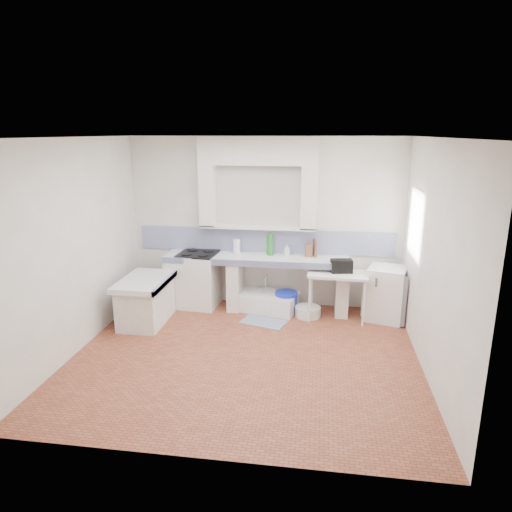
# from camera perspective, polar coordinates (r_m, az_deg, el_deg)

# --- Properties ---
(floor) EXTENTS (4.50, 4.50, 0.00)m
(floor) POSITION_cam_1_polar(r_m,az_deg,el_deg) (6.19, -1.36, -12.32)
(floor) COLOR #9A4F37
(floor) RESTS_ON ground
(ceiling) EXTENTS (4.50, 4.50, 0.00)m
(ceiling) POSITION_cam_1_polar(r_m,az_deg,el_deg) (5.49, -1.54, 14.56)
(ceiling) COLOR white
(ceiling) RESTS_ON ground
(wall_back) EXTENTS (4.50, 0.00, 4.50)m
(wall_back) POSITION_cam_1_polar(r_m,az_deg,el_deg) (7.61, 1.08, 4.14)
(wall_back) COLOR white
(wall_back) RESTS_ON ground
(wall_front) EXTENTS (4.50, 0.00, 4.50)m
(wall_front) POSITION_cam_1_polar(r_m,az_deg,el_deg) (3.83, -6.50, -7.35)
(wall_front) COLOR white
(wall_front) RESTS_ON ground
(wall_left) EXTENTS (0.00, 4.50, 4.50)m
(wall_left) POSITION_cam_1_polar(r_m,az_deg,el_deg) (6.44, -21.58, 1.02)
(wall_left) COLOR white
(wall_left) RESTS_ON ground
(wall_right) EXTENTS (0.00, 4.50, 4.50)m
(wall_right) POSITION_cam_1_polar(r_m,az_deg,el_deg) (5.76, 21.21, -0.55)
(wall_right) COLOR white
(wall_right) RESTS_ON ground
(alcove_mass) EXTENTS (1.90, 0.25, 0.45)m
(alcove_mass) POSITION_cam_1_polar(r_m,az_deg,el_deg) (7.37, 0.21, 12.98)
(alcove_mass) COLOR white
(alcove_mass) RESTS_ON ground
(window_frame) EXTENTS (0.35, 0.86, 1.06)m
(window_frame) POSITION_cam_1_polar(r_m,az_deg,el_deg) (6.90, 20.66, 3.69)
(window_frame) COLOR #3C2213
(window_frame) RESTS_ON ground
(lace_valance) EXTENTS (0.01, 0.84, 0.24)m
(lace_valance) POSITION_cam_1_polar(r_m,az_deg,el_deg) (6.81, 19.76, 6.88)
(lace_valance) COLOR white
(lace_valance) RESTS_ON ground
(counter_slab) EXTENTS (3.00, 0.60, 0.08)m
(counter_slab) POSITION_cam_1_polar(r_m,az_deg,el_deg) (7.46, 0.01, -0.35)
(counter_slab) COLOR white
(counter_slab) RESTS_ON ground
(counter_lip) EXTENTS (3.00, 0.04, 0.10)m
(counter_lip) POSITION_cam_1_polar(r_m,az_deg,el_deg) (7.19, -0.31, -0.95)
(counter_lip) COLOR navy
(counter_lip) RESTS_ON ground
(counter_pier_left) EXTENTS (0.20, 0.55, 0.82)m
(counter_pier_left) POSITION_cam_1_polar(r_m,az_deg,el_deg) (7.91, -10.10, -3.10)
(counter_pier_left) COLOR white
(counter_pier_left) RESTS_ON ground
(counter_pier_mid) EXTENTS (0.20, 0.55, 0.82)m
(counter_pier_mid) POSITION_cam_1_polar(r_m,az_deg,el_deg) (7.65, -2.59, -3.50)
(counter_pier_mid) COLOR white
(counter_pier_mid) RESTS_ON ground
(counter_pier_right) EXTENTS (0.20, 0.55, 0.82)m
(counter_pier_right) POSITION_cam_1_polar(r_m,az_deg,el_deg) (7.53, 10.64, -4.06)
(counter_pier_right) COLOR white
(counter_pier_right) RESTS_ON ground
(peninsula_top) EXTENTS (0.70, 1.10, 0.08)m
(peninsula_top) POSITION_cam_1_polar(r_m,az_deg,el_deg) (7.18, -13.68, -3.09)
(peninsula_top) COLOR white
(peninsula_top) RESTS_ON ground
(peninsula_base) EXTENTS (0.60, 1.00, 0.62)m
(peninsula_base) POSITION_cam_1_polar(r_m,az_deg,el_deg) (7.30, -13.51, -5.70)
(peninsula_base) COLOR white
(peninsula_base) RESTS_ON ground
(peninsula_lip) EXTENTS (0.04, 1.10, 0.10)m
(peninsula_lip) POSITION_cam_1_polar(r_m,az_deg,el_deg) (7.07, -11.19, -3.24)
(peninsula_lip) COLOR navy
(peninsula_lip) RESTS_ON ground
(backsplash) EXTENTS (4.27, 0.03, 0.40)m
(backsplash) POSITION_cam_1_polar(r_m,az_deg,el_deg) (7.66, 1.06, 1.91)
(backsplash) COLOR navy
(backsplash) RESTS_ON ground
(stove) EXTENTS (0.67, 0.65, 0.89)m
(stove) POSITION_cam_1_polar(r_m,az_deg,el_deg) (7.77, -7.15, -3.02)
(stove) COLOR white
(stove) RESTS_ON ground
(sink) EXTENTS (1.20, 0.83, 0.26)m
(sink) POSITION_cam_1_polar(r_m,az_deg,el_deg) (7.65, 1.01, -5.70)
(sink) COLOR white
(sink) RESTS_ON ground
(side_table) EXTENTS (0.94, 0.55, 0.04)m
(side_table) POSITION_cam_1_polar(r_m,az_deg,el_deg) (7.28, 10.02, -4.96)
(side_table) COLOR white
(side_table) RESTS_ON ground
(fridge) EXTENTS (0.68, 0.68, 0.85)m
(fridge) POSITION_cam_1_polar(r_m,az_deg,el_deg) (7.44, 15.89, -4.52)
(fridge) COLOR white
(fridge) RESTS_ON ground
(bucket_red) EXTENTS (0.32, 0.32, 0.28)m
(bucket_red) POSITION_cam_1_polar(r_m,az_deg,el_deg) (7.67, -0.22, -5.56)
(bucket_red) COLOR #B7132A
(bucket_red) RESTS_ON ground
(bucket_orange) EXTENTS (0.33, 0.33, 0.26)m
(bucket_orange) POSITION_cam_1_polar(r_m,az_deg,el_deg) (7.62, 1.33, -5.80)
(bucket_orange) COLOR orange
(bucket_orange) RESTS_ON ground
(bucket_blue) EXTENTS (0.42, 0.42, 0.34)m
(bucket_blue) POSITION_cam_1_polar(r_m,az_deg,el_deg) (7.54, 3.78, -5.73)
(bucket_blue) COLOR #142BD4
(bucket_blue) RESTS_ON ground
(basin_white) EXTENTS (0.54, 0.54, 0.16)m
(basin_white) POSITION_cam_1_polar(r_m,az_deg,el_deg) (7.43, 6.48, -6.89)
(basin_white) COLOR white
(basin_white) RESTS_ON ground
(water_bottle_a) EXTENTS (0.11, 0.11, 0.32)m
(water_bottle_a) POSITION_cam_1_polar(r_m,az_deg,el_deg) (7.81, 0.42, -5.02)
(water_bottle_a) COLOR silver
(water_bottle_a) RESTS_ON ground
(water_bottle_b) EXTENTS (0.09, 0.09, 0.31)m
(water_bottle_b) POSITION_cam_1_polar(r_m,az_deg,el_deg) (7.78, 2.67, -5.18)
(water_bottle_b) COLOR silver
(water_bottle_b) RESTS_ON ground
(black_bag) EXTENTS (0.35, 0.24, 0.20)m
(black_bag) POSITION_cam_1_polar(r_m,az_deg,el_deg) (7.18, 10.59, -1.24)
(black_bag) COLOR black
(black_bag) RESTS_ON side_table
(green_bottle_a) EXTENTS (0.09, 0.09, 0.30)m
(green_bottle_a) POSITION_cam_1_polar(r_m,az_deg,el_deg) (7.53, 1.55, 1.29)
(green_bottle_a) COLOR #227E22
(green_bottle_a) RESTS_ON counter_slab
(green_bottle_b) EXTENTS (0.10, 0.10, 0.36)m
(green_bottle_b) POSITION_cam_1_polar(r_m,az_deg,el_deg) (7.48, 1.79, 1.43)
(green_bottle_b) COLOR #227E22
(green_bottle_b) RESTS_ON counter_slab
(knife_block) EXTENTS (0.12, 0.10, 0.21)m
(knife_block) POSITION_cam_1_polar(r_m,az_deg,el_deg) (7.47, 6.56, 0.69)
(knife_block) COLOR #935E3A
(knife_block) RESTS_ON counter_slab
(cutting_board) EXTENTS (0.07, 0.20, 0.28)m
(cutting_board) POSITION_cam_1_polar(r_m,az_deg,el_deg) (7.49, 7.32, 0.99)
(cutting_board) COLOR #935E3A
(cutting_board) RESTS_ON counter_slab
(paper_towel) EXTENTS (0.14, 0.14, 0.24)m
(paper_towel) POSITION_cam_1_polar(r_m,az_deg,el_deg) (7.62, -2.42, 1.21)
(paper_towel) COLOR white
(paper_towel) RESTS_ON counter_slab
(soap_bottle) EXTENTS (0.11, 0.11, 0.19)m
(soap_bottle) POSITION_cam_1_polar(r_m,az_deg,el_deg) (7.52, 3.84, 0.80)
(soap_bottle) COLOR white
(soap_bottle) RESTS_ON counter_slab
(rug) EXTENTS (0.76, 0.57, 0.01)m
(rug) POSITION_cam_1_polar(r_m,az_deg,el_deg) (7.18, 0.95, -8.22)
(rug) COLOR #33517F
(rug) RESTS_ON ground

